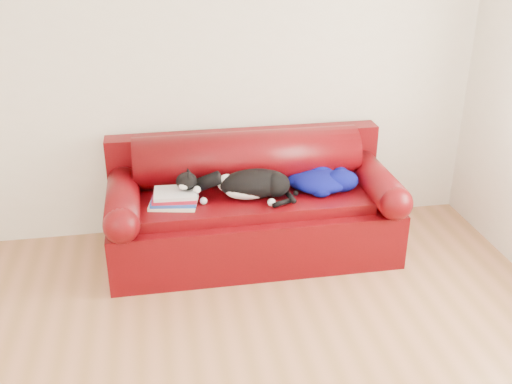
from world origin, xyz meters
TOP-DOWN VIEW (x-y plane):
  - room_shell at (0.12, 0.02)m, footprint 4.52×4.02m
  - sofa_base at (0.38, 1.49)m, footprint 2.10×0.90m
  - sofa_back at (0.38, 1.74)m, footprint 2.10×1.01m
  - book_stack at (-0.19, 1.40)m, footprint 0.37×0.31m
  - cat at (0.37, 1.41)m, footprint 0.68×0.43m
  - blanket at (0.90, 1.48)m, footprint 0.53×0.42m

SIDE VIEW (x-z plane):
  - sofa_base at x=0.38m, z-range -0.01..0.49m
  - sofa_back at x=0.38m, z-range 0.10..0.98m
  - book_stack at x=-0.19m, z-range 0.50..0.60m
  - blanket at x=0.90m, z-range 0.49..0.65m
  - cat at x=0.37m, z-range 0.47..0.73m
  - room_shell at x=0.12m, z-range 0.36..2.97m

